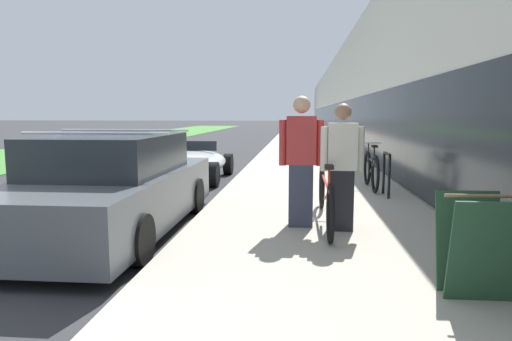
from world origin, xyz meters
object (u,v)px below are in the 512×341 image
cruiser_bike_nearest (371,170)px  vintage_roadster_curbside (190,164)px  person_rider (342,167)px  tandem_bicycle (325,196)px  parked_sedan_curbside (112,188)px  person_bystander (301,162)px  sandwich_board_sign (476,245)px  bike_rack_hoop (387,170)px

cruiser_bike_nearest → vintage_roadster_curbside: bearing=157.1°
person_rider → cruiser_bike_nearest: (0.95, 3.56, -0.46)m
tandem_bicycle → parked_sedan_curbside: parked_sedan_curbside is taller
person_bystander → sandwich_board_sign: 2.84m
tandem_bicycle → person_rider: person_rider is taller
sandwich_board_sign → vintage_roadster_curbside: bearing=119.7°
person_rider → bike_rack_hoop: bearing=67.7°
person_rider → vintage_roadster_curbside: bearing=122.1°
tandem_bicycle → sandwich_board_sign: bearing=-66.2°
vintage_roadster_curbside → sandwich_board_sign: bearing=-60.3°
person_rider → bike_rack_hoop: person_rider is taller
person_rider → person_bystander: bearing=162.3°
sandwich_board_sign → person_rider: bearing=113.2°
tandem_bicycle → cruiser_bike_nearest: cruiser_bike_nearest is taller
tandem_bicycle → vintage_roadster_curbside: bearing=122.4°
person_rider → cruiser_bike_nearest: bearing=75.1°
parked_sedan_curbside → vintage_roadster_curbside: parked_sedan_curbside is taller
cruiser_bike_nearest → vintage_roadster_curbside: (-4.32, 1.82, -0.11)m
tandem_bicycle → cruiser_bike_nearest: (1.14, 3.19, 0.01)m
person_rider → sandwich_board_sign: (0.94, -2.20, -0.41)m
tandem_bicycle → sandwich_board_sign: size_ratio=3.13×
parked_sedan_curbside → cruiser_bike_nearest: bearing=39.6°
vintage_roadster_curbside → tandem_bicycle: bearing=-57.6°
bike_rack_hoop → vintage_roadster_curbside: bearing=148.9°
tandem_bicycle → bike_rack_hoop: 2.66m
cruiser_bike_nearest → bike_rack_hoop: bearing=-80.1°
parked_sedan_curbside → bike_rack_hoop: bearing=30.8°
bike_rack_hoop → sandwich_board_sign: sandwich_board_sign is taller
person_rider → person_bystander: size_ratio=0.94×
person_rider → parked_sedan_curbside: size_ratio=0.36×
person_rider → vintage_roadster_curbside: 6.38m
parked_sedan_curbside → person_bystander: bearing=1.8°
person_rider → cruiser_bike_nearest: size_ratio=0.94×
sandwich_board_sign → cruiser_bike_nearest: bearing=89.9°
person_bystander → cruiser_bike_nearest: person_bystander is taller
person_rider → cruiser_bike_nearest: person_rider is taller
cruiser_bike_nearest → vintage_roadster_curbside: 4.69m
bike_rack_hoop → tandem_bicycle: bearing=-119.1°
person_bystander → parked_sedan_curbside: size_ratio=0.39×
sandwich_board_sign → parked_sedan_curbside: 4.77m
vintage_roadster_curbside → person_bystander: bearing=-61.5°
sandwich_board_sign → parked_sedan_curbside: bearing=151.3°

